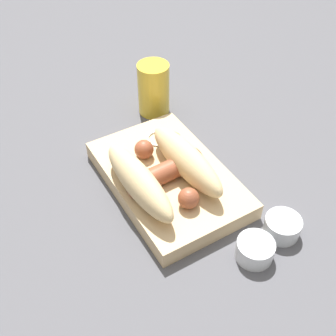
{
  "coord_description": "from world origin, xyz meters",
  "views": [
    {
      "loc": [
        -0.43,
        0.25,
        0.53
      ],
      "look_at": [
        0.0,
        0.0,
        0.04
      ],
      "focal_mm": 45.0,
      "sensor_mm": 36.0,
      "label": 1
    }
  ],
  "objects_px": {
    "bread_roll": "(163,171)",
    "sausage": "(165,172)",
    "drink_glass": "(154,89)",
    "condiment_cup_far": "(282,227)",
    "food_tray": "(168,179)",
    "condiment_cup_near": "(255,250)"
  },
  "relations": [
    {
      "from": "bread_roll",
      "to": "sausage",
      "type": "height_order",
      "value": "bread_roll"
    },
    {
      "from": "drink_glass",
      "to": "condiment_cup_far",
      "type": "bearing_deg",
      "value": -177.87
    },
    {
      "from": "sausage",
      "to": "drink_glass",
      "type": "relative_size",
      "value": 1.55
    },
    {
      "from": "bread_roll",
      "to": "condiment_cup_far",
      "type": "height_order",
      "value": "bread_roll"
    },
    {
      "from": "condiment_cup_far",
      "to": "food_tray",
      "type": "bearing_deg",
      "value": 29.1
    },
    {
      "from": "drink_glass",
      "to": "condiment_cup_near",
      "type": "bearing_deg",
      "value": 172.81
    },
    {
      "from": "food_tray",
      "to": "condiment_cup_near",
      "type": "distance_m",
      "value": 0.19
    },
    {
      "from": "bread_roll",
      "to": "drink_glass",
      "type": "bearing_deg",
      "value": -25.6
    },
    {
      "from": "food_tray",
      "to": "drink_glass",
      "type": "relative_size",
      "value": 2.58
    },
    {
      "from": "sausage",
      "to": "condiment_cup_far",
      "type": "relative_size",
      "value": 2.97
    },
    {
      "from": "condiment_cup_near",
      "to": "bread_roll",
      "type": "bearing_deg",
      "value": 17.81
    },
    {
      "from": "condiment_cup_near",
      "to": "drink_glass",
      "type": "distance_m",
      "value": 0.39
    },
    {
      "from": "food_tray",
      "to": "drink_glass",
      "type": "bearing_deg",
      "value": -22.98
    },
    {
      "from": "sausage",
      "to": "drink_glass",
      "type": "distance_m",
      "value": 0.23
    },
    {
      "from": "condiment_cup_near",
      "to": "condiment_cup_far",
      "type": "bearing_deg",
      "value": -79.35
    },
    {
      "from": "food_tray",
      "to": "drink_glass",
      "type": "height_order",
      "value": "drink_glass"
    },
    {
      "from": "bread_roll",
      "to": "condiment_cup_far",
      "type": "relative_size",
      "value": 3.39
    },
    {
      "from": "condiment_cup_far",
      "to": "drink_glass",
      "type": "relative_size",
      "value": 0.52
    },
    {
      "from": "sausage",
      "to": "condiment_cup_far",
      "type": "height_order",
      "value": "sausage"
    },
    {
      "from": "bread_roll",
      "to": "sausage",
      "type": "bearing_deg",
      "value": -49.75
    },
    {
      "from": "sausage",
      "to": "bread_roll",
      "type": "bearing_deg",
      "value": 130.25
    },
    {
      "from": "food_tray",
      "to": "drink_glass",
      "type": "distance_m",
      "value": 0.22
    }
  ]
}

